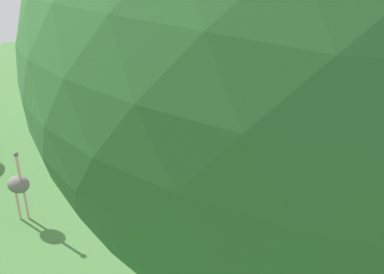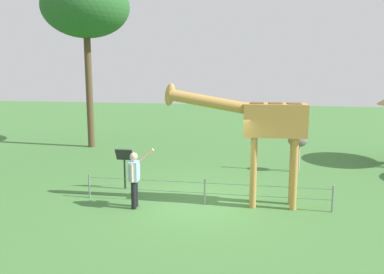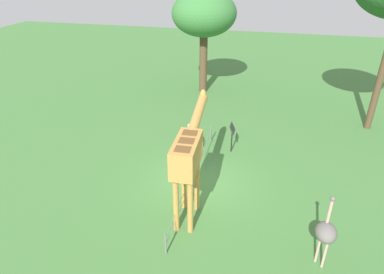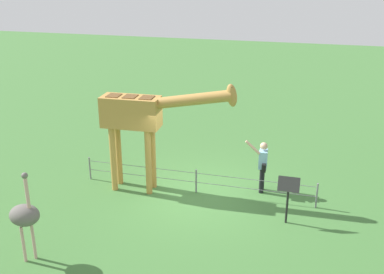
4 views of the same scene
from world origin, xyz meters
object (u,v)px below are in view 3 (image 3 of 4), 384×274
giraffe (189,152)px  info_sign (232,132)px  ostrich (326,232)px  tree_northeast (204,14)px  visitor (190,138)px

giraffe → info_sign: (4.30, -0.83, -1.37)m
ostrich → info_sign: 6.46m
tree_northeast → info_sign: 8.47m
visitor → tree_northeast: size_ratio=0.28×
giraffe → visitor: 3.80m
ostrich → visitor: bearing=45.8°
giraffe → tree_northeast: tree_northeast is taller
tree_northeast → ostrich: bearing=-154.7°
giraffe → info_sign: 4.59m
ostrich → info_sign: (5.60, 3.23, -0.23)m
giraffe → info_sign: size_ratio=3.01×
ostrich → info_sign: ostrich is taller
giraffe → tree_northeast: 11.80m
giraffe → visitor: size_ratio=2.38×
visitor → tree_northeast: (7.96, 1.14, 3.75)m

